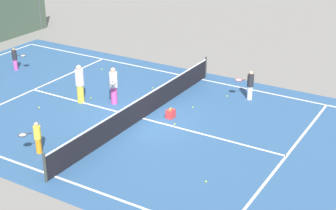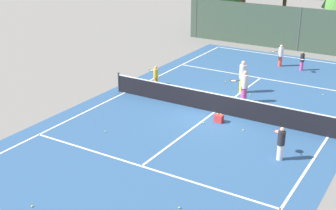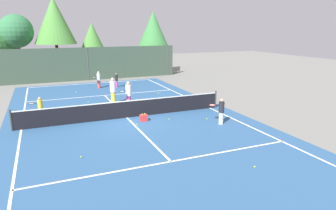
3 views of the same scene
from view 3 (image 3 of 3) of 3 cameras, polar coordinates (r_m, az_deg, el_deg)
ground_plane at (r=17.52m, az=-7.80°, el=-2.38°), size 80.00×80.00×0.00m
court_surface at (r=17.52m, az=-7.80°, el=-2.38°), size 13.00×25.00×0.01m
tennis_net at (r=17.38m, az=-7.85°, el=-0.77°), size 11.90×0.10×1.10m
perimeter_fence at (r=30.73m, az=-14.86°, el=7.51°), size 18.00×0.12×3.20m
tree_0 at (r=34.39m, az=-20.68°, el=14.67°), size 4.24×4.24×8.10m
tree_2 at (r=34.49m, az=-2.83°, el=13.88°), size 3.61×3.61×6.78m
tree_3 at (r=36.51m, az=-14.15°, el=12.38°), size 2.82×2.82×5.61m
tree_4 at (r=34.56m, az=-26.79°, el=12.26°), size 3.33×3.33×6.36m
player_0 at (r=18.43m, az=-23.02°, el=-0.45°), size 0.82×0.64×1.27m
player_1 at (r=26.55m, az=-9.70°, el=4.69°), size 0.44×0.85×1.23m
player_2 at (r=19.36m, az=-7.49°, el=1.97°), size 0.91×0.73×1.74m
player_3 at (r=20.53m, az=-10.36°, el=2.66°), size 0.39×0.39×1.81m
player_4 at (r=26.44m, az=-12.98°, el=4.71°), size 0.82×0.73×1.44m
player_5 at (r=16.29m, az=9.98°, el=-1.10°), size 0.66×0.84×1.40m
ball_crate at (r=16.75m, az=-4.62°, el=-2.42°), size 0.40×0.29×0.43m
tennis_ball_0 at (r=23.62m, az=-1.81°, el=2.19°), size 0.07×0.07×0.07m
tennis_ball_1 at (r=21.60m, az=-14.85°, el=0.55°), size 0.07×0.07×0.07m
tennis_ball_2 at (r=11.80m, az=16.04°, el=-11.16°), size 0.07×0.07×0.07m
tennis_ball_4 at (r=16.96m, az=0.19°, el=-2.69°), size 0.07×0.07×0.07m
tennis_ball_5 at (r=19.84m, az=-0.17°, el=-0.16°), size 0.07×0.07×0.07m
tennis_ball_6 at (r=20.75m, az=5.76°, el=0.41°), size 0.07×0.07×0.07m
tennis_ball_7 at (r=26.67m, az=-25.00°, el=2.25°), size 0.07×0.07×0.07m
tennis_ball_8 at (r=12.65m, az=-16.11°, el=-9.38°), size 0.07×0.07×0.07m
tennis_ball_9 at (r=16.17m, az=-5.84°, el=-3.63°), size 0.07×0.07×0.07m
tennis_ball_10 at (r=20.72m, az=-8.69°, el=0.30°), size 0.07×0.07×0.07m
tennis_ball_11 at (r=17.16m, az=7.36°, el=-2.62°), size 0.07×0.07×0.07m
tennis_ball_12 at (r=25.11m, az=-16.99°, el=2.30°), size 0.07×0.07×0.07m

